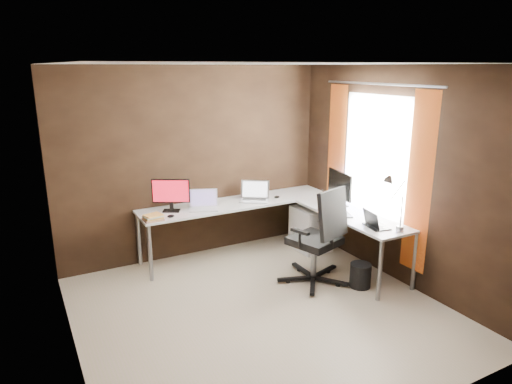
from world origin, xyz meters
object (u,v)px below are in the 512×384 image
wastebasket (360,275)px  laptop_silver (255,196)px  laptop_white (204,205)px  laptop_black_small (375,223)px  book_stack (153,218)px  monitor_right (340,186)px  laptop_black_big (334,209)px  monitor_left (171,193)px  drawer_pedestal (311,229)px  desk_lamp (394,196)px  office_chair (317,255)px

wastebasket → laptop_silver: bearing=110.3°
laptop_white → laptop_black_small: bearing=-25.7°
laptop_white → wastebasket: (1.32, -1.51, -0.64)m
book_stack → wastebasket: book_stack is taller
monitor_right → wastebasket: 1.20m
laptop_white → laptop_black_big: (1.33, -0.96, 0.01)m
monitor_left → laptop_silver: monitor_left is taller
laptop_white → laptop_black_big: laptop_black_big is taller
laptop_white → laptop_black_small: laptop_white is taller
laptop_black_small → wastebasket: size_ratio=1.15×
drawer_pedestal → desk_lamp: (0.05, -1.43, 0.82)m
laptop_white → monitor_left: bearing=-172.1°
monitor_right → desk_lamp: bearing=-176.8°
drawer_pedestal → monitor_left: 2.01m
office_chair → wastebasket: 0.55m
book_stack → office_chair: (1.63, -1.02, -0.42)m
laptop_black_big → office_chair: office_chair is taller
laptop_white → monitor_right: bearing=-2.0°
monitor_left → laptop_black_big: (1.72, -1.05, -0.17)m
laptop_black_small → drawer_pedestal: bearing=8.9°
laptop_white → desk_lamp: desk_lamp is taller
drawer_pedestal → book_stack: (-2.16, 0.15, 0.46)m
laptop_black_big → desk_lamp: desk_lamp is taller
laptop_black_small → wastebasket: bearing=76.4°
office_chair → laptop_silver: bearing=81.6°
monitor_left → wastebasket: size_ratio=1.51×
monitor_right → book_stack: size_ratio=2.27×
laptop_silver → desk_lamp: size_ratio=0.76×
laptop_black_big → laptop_black_small: laptop_black_big is taller
wastebasket → laptop_white: bearing=131.1°
monitor_right → laptop_silver: bearing=57.2°
laptop_black_small → monitor_right: bearing=-1.0°
book_stack → office_chair: size_ratio=0.21×
monitor_left → wastebasket: monitor_left is taller
drawer_pedestal → wastebasket: 1.23m
laptop_silver → laptop_white: bearing=-144.1°
monitor_right → laptop_white: monitor_right is taller
office_chair → drawer_pedestal: bearing=41.6°
monitor_right → laptop_black_big: 0.42m
monitor_right → laptop_white: bearing=74.1°
monitor_right → book_stack: (-2.30, 0.56, -0.22)m
laptop_silver → laptop_black_small: 1.73m
monitor_right → laptop_black_small: monitor_right is taller
wastebasket → desk_lamp: bearing=-47.8°
monitor_left → laptop_white: size_ratio=1.01×
book_stack → wastebasket: (2.01, -1.36, -0.62)m
wastebasket → laptop_black_small: bearing=-24.1°
desk_lamp → wastebasket: (-0.20, 0.22, -0.98)m
monitor_right → book_stack: monitor_right is taller
drawer_pedestal → monitor_right: 0.81m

